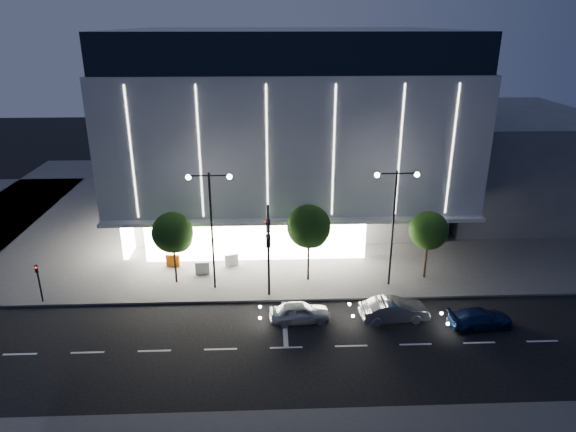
# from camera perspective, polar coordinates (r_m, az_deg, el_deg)

# --- Properties ---
(ground) EXTENTS (160.00, 160.00, 0.00)m
(ground) POSITION_cam_1_polar(r_m,az_deg,el_deg) (33.61, -3.80, -12.98)
(ground) COLOR black
(ground) RESTS_ON ground
(sidewalk_museum) EXTENTS (70.00, 40.00, 0.15)m
(sidewalk_museum) POSITION_cam_1_polar(r_m,az_deg,el_deg) (55.29, 1.89, 1.19)
(sidewalk_museum) COLOR #474747
(sidewalk_museum) RESTS_ON ground
(museum) EXTENTS (30.00, 25.80, 18.00)m
(museum) POSITION_cam_1_polar(r_m,az_deg,el_deg) (51.12, -0.14, 10.26)
(museum) COLOR #4C4C51
(museum) RESTS_ON ground
(annex_building) EXTENTS (16.00, 20.00, 10.00)m
(annex_building) POSITION_cam_1_polar(r_m,az_deg,el_deg) (59.22, 22.78, 5.88)
(annex_building) COLOR #4C4C51
(annex_building) RESTS_ON ground
(traffic_mast) EXTENTS (0.33, 5.89, 7.07)m
(traffic_mast) POSITION_cam_1_polar(r_m,az_deg,el_deg) (34.11, -2.20, -2.77)
(traffic_mast) COLOR black
(traffic_mast) RESTS_ON ground
(street_lamp_west) EXTENTS (3.16, 0.36, 9.00)m
(street_lamp_west) POSITION_cam_1_polar(r_m,az_deg,el_deg) (36.44, -8.55, 0.17)
(street_lamp_west) COLOR black
(street_lamp_west) RESTS_ON ground
(street_lamp_east) EXTENTS (3.16, 0.36, 9.00)m
(street_lamp_east) POSITION_cam_1_polar(r_m,az_deg,el_deg) (37.32, 11.71, 0.46)
(street_lamp_east) COLOR black
(street_lamp_east) RESTS_ON ground
(ped_signal_far) EXTENTS (0.22, 0.24, 3.00)m
(ped_signal_far) POSITION_cam_1_polar(r_m,az_deg,el_deg) (39.86, -25.96, -6.35)
(ped_signal_far) COLOR black
(ped_signal_far) RESTS_ON ground
(tree_left) EXTENTS (3.02, 3.02, 5.72)m
(tree_left) POSITION_cam_1_polar(r_m,az_deg,el_deg) (38.52, -12.65, -2.04)
(tree_left) COLOR black
(tree_left) RESTS_ON ground
(tree_mid) EXTENTS (3.25, 3.25, 6.15)m
(tree_mid) POSITION_cam_1_polar(r_m,az_deg,el_deg) (37.89, 2.36, -1.42)
(tree_mid) COLOR black
(tree_mid) RESTS_ON ground
(tree_right) EXTENTS (2.91, 2.91, 5.51)m
(tree_right) POSITION_cam_1_polar(r_m,az_deg,el_deg) (39.80, 15.38, -1.77)
(tree_right) COLOR black
(tree_right) RESTS_ON ground
(car_lead) EXTENTS (4.13, 1.95, 1.37)m
(car_lead) POSITION_cam_1_polar(r_m,az_deg,el_deg) (34.49, 1.30, -10.62)
(car_lead) COLOR #B5B9BD
(car_lead) RESTS_ON ground
(car_second) EXTENTS (4.68, 1.99, 1.50)m
(car_second) POSITION_cam_1_polar(r_m,az_deg,el_deg) (35.30, 11.71, -10.18)
(car_second) COLOR #9A9DA1
(car_second) RESTS_ON ground
(car_third) EXTENTS (4.41, 2.19, 1.23)m
(car_third) POSITION_cam_1_polar(r_m,az_deg,el_deg) (36.18, 20.59, -10.60)
(car_third) COLOR navy
(car_third) RESTS_ON ground
(barrier_a) EXTENTS (1.12, 0.39, 1.00)m
(barrier_a) POSITION_cam_1_polar(r_m,az_deg,el_deg) (42.42, -12.66, -4.85)
(barrier_a) COLOR #CB500B
(barrier_a) RESTS_ON sidewalk_museum
(barrier_b) EXTENTS (1.12, 0.33, 1.00)m
(barrier_b) POSITION_cam_1_polar(r_m,az_deg,el_deg) (40.76, -9.50, -5.72)
(barrier_b) COLOR silver
(barrier_b) RESTS_ON sidewalk_museum
(barrier_d) EXTENTS (1.12, 0.56, 1.00)m
(barrier_d) POSITION_cam_1_polar(r_m,az_deg,el_deg) (41.71, -6.31, -4.90)
(barrier_d) COLOR white
(barrier_d) RESTS_ON sidewalk_museum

